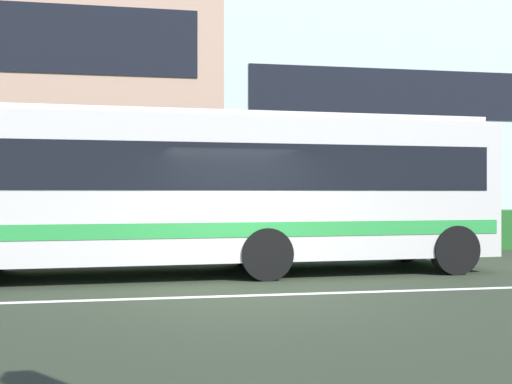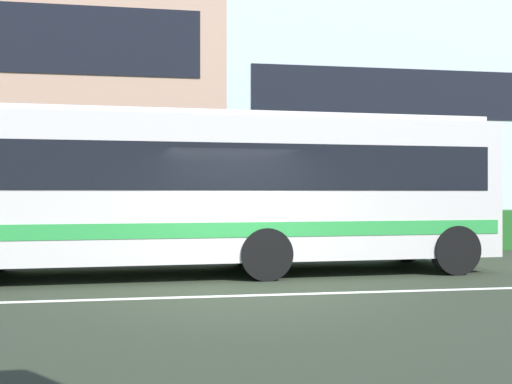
{
  "view_description": "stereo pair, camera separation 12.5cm",
  "coord_description": "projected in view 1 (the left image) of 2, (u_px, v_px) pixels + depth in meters",
  "views": [
    {
      "loc": [
        -1.5,
        -9.15,
        1.66
      ],
      "look_at": [
        0.47,
        2.44,
        1.68
      ],
      "focal_mm": 40.29,
      "sensor_mm": 36.0,
      "label": 1
    },
    {
      "loc": [
        -1.38,
        -9.17,
        1.66
      ],
      "look_at": [
        0.47,
        2.44,
        1.68
      ],
      "focal_mm": 40.29,
      "sensor_mm": 36.0,
      "label": 2
    }
  ],
  "objects": [
    {
      "name": "lane_centre_line",
      "position": [
        252.0,
        295.0,
        9.27
      ],
      "size": [
        60.0,
        0.16,
        0.01
      ],
      "primitive_type": "cube",
      "color": "silver",
      "rests_on": "ground_plane"
    },
    {
      "name": "transit_bus",
      "position": [
        222.0,
        187.0,
        11.85
      ],
      "size": [
        11.35,
        2.95,
        3.24
      ],
      "color": "silver",
      "rests_on": "ground_plane"
    },
    {
      "name": "hedge_row_far",
      "position": [
        193.0,
        233.0,
        15.76
      ],
      "size": [
        23.09,
        1.1,
        1.14
      ],
      "primitive_type": "cube",
      "color": "#225F23",
      "rests_on": "ground_plane"
    },
    {
      "name": "apartment_block_right",
      "position": [
        457.0,
        128.0,
        26.86
      ],
      "size": [
        22.91,
        8.19,
        9.45
      ],
      "color": "silver",
      "rests_on": "ground_plane"
    },
    {
      "name": "ground_plane",
      "position": [
        252.0,
        296.0,
        9.27
      ],
      "size": [
        160.0,
        160.0,
        0.0
      ],
      "primitive_type": "plane",
      "color": "#293223"
    }
  ]
}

